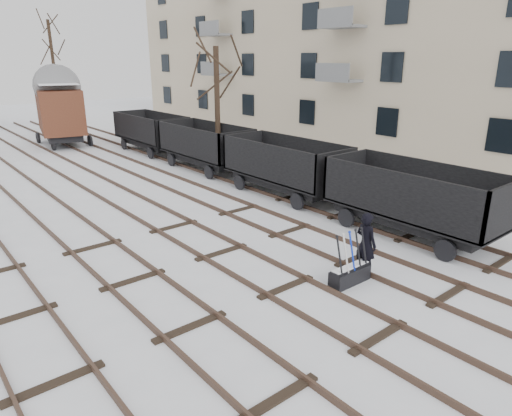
# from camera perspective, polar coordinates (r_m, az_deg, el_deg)

# --- Properties ---
(ground) EXTENTS (120.00, 120.00, 0.00)m
(ground) POSITION_cam_1_polar(r_m,az_deg,el_deg) (12.49, 3.76, -9.96)
(ground) COLOR white
(ground) RESTS_ON ground
(tracks) EXTENTS (13.90, 52.00, 0.16)m
(tracks) POSITION_cam_1_polar(r_m,az_deg,el_deg) (23.67, -19.49, 2.96)
(tracks) COLOR black
(tracks) RESTS_ON ground
(apartment_block) EXTENTS (10.12, 45.00, 16.10)m
(apartment_block) POSITION_cam_1_polar(r_m,az_deg,el_deg) (35.30, 12.85, 21.35)
(apartment_block) COLOR beige
(apartment_block) RESTS_ON ground
(ground_frame) EXTENTS (1.31, 0.44, 1.49)m
(ground_frame) POSITION_cam_1_polar(r_m,az_deg,el_deg) (12.86, 11.66, -8.04)
(ground_frame) COLOR black
(ground_frame) RESTS_ON ground
(worker) EXTENTS (0.48, 0.70, 1.86)m
(worker) POSITION_cam_1_polar(r_m,az_deg,el_deg) (13.20, 13.57, -4.39)
(worker) COLOR black
(worker) RESTS_ON ground
(freight_wagon_a) EXTENTS (2.40, 6.01, 2.45)m
(freight_wagon_a) POSITION_cam_1_polar(r_m,az_deg,el_deg) (16.58, 18.87, -0.16)
(freight_wagon_a) COLOR black
(freight_wagon_a) RESTS_ON ground
(freight_wagon_b) EXTENTS (2.40, 6.01, 2.45)m
(freight_wagon_b) POSITION_cam_1_polar(r_m,az_deg,el_deg) (20.48, 3.64, 4.21)
(freight_wagon_b) COLOR black
(freight_wagon_b) RESTS_ON ground
(freight_wagon_c) EXTENTS (2.40, 6.01, 2.45)m
(freight_wagon_c) POSITION_cam_1_polar(r_m,az_deg,el_deg) (25.41, -6.31, 6.91)
(freight_wagon_c) COLOR black
(freight_wagon_c) RESTS_ON ground
(freight_wagon_d) EXTENTS (2.40, 6.01, 2.45)m
(freight_wagon_d) POSITION_cam_1_polar(r_m,az_deg,el_deg) (30.89, -12.94, 8.58)
(freight_wagon_d) COLOR black
(freight_wagon_d) RESTS_ON ground
(box_van_wagon) EXTENTS (4.07, 6.09, 4.27)m
(box_van_wagon) POSITION_cam_1_polar(r_m,az_deg,el_deg) (35.24, -23.34, 11.27)
(box_van_wagon) COLOR black
(box_van_wagon) RESTS_ON ground
(tree_near) EXTENTS (0.30, 0.30, 6.49)m
(tree_near) POSITION_cam_1_polar(r_m,az_deg,el_deg) (25.68, -4.85, 12.28)
(tree_near) COLOR black
(tree_near) RESTS_ON ground
(tree_far_right) EXTENTS (0.30, 0.30, 9.31)m
(tree_far_right) POSITION_cam_1_polar(r_m,az_deg,el_deg) (49.96, -23.89, 15.37)
(tree_far_right) COLOR black
(tree_far_right) RESTS_ON ground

